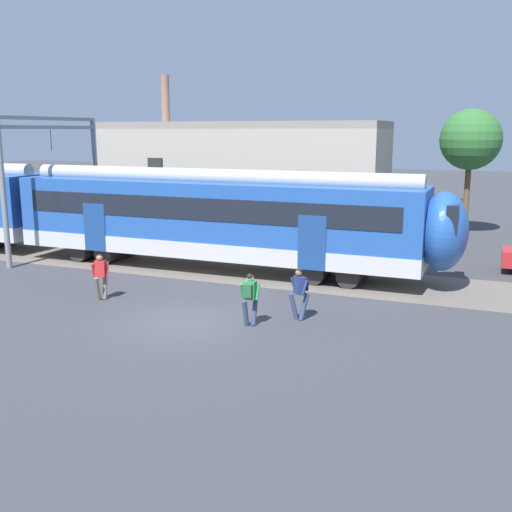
# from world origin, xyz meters

# --- Properties ---
(ground_plane) EXTENTS (160.00, 160.00, 0.00)m
(ground_plane) POSITION_xyz_m (0.00, 0.00, 0.00)
(ground_plane) COLOR #38383D
(track_bed) EXTENTS (80.00, 4.40, 0.01)m
(track_bed) POSITION_xyz_m (-13.46, 7.02, 0.01)
(track_bed) COLOR #605951
(track_bed) RESTS_ON ground
(pedestrian_red) EXTENTS (0.53, 0.71, 1.67)m
(pedestrian_red) POSITION_xyz_m (-3.95, 1.16, 0.99)
(pedestrian_red) COLOR #6B6051
(pedestrian_red) RESTS_ON ground
(pedestrian_green) EXTENTS (0.53, 0.63, 1.67)m
(pedestrian_green) POSITION_xyz_m (2.07, 0.42, 0.99)
(pedestrian_green) COLOR navy
(pedestrian_green) RESTS_ON ground
(pedestrian_navy) EXTENTS (0.68, 0.50, 1.67)m
(pedestrian_navy) POSITION_xyz_m (3.29, 1.61, 0.99)
(pedestrian_navy) COLOR navy
(pedestrian_navy) RESTS_ON ground
(catenary_gantry) EXTENTS (0.24, 6.64, 6.53)m
(catenary_gantry) POSITION_xyz_m (-10.78, 7.02, 4.31)
(catenary_gantry) COLOR gray
(catenary_gantry) RESTS_ON ground
(background_building) EXTENTS (16.71, 5.00, 9.20)m
(background_building) POSITION_xyz_m (-5.29, 16.80, 3.21)
(background_building) COLOR #B2A899
(background_building) RESTS_ON ground
(street_tree_right) EXTENTS (3.40, 3.40, 7.11)m
(street_tree_right) POSITION_xyz_m (7.20, 20.34, 5.38)
(street_tree_right) COLOR brown
(street_tree_right) RESTS_ON ground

